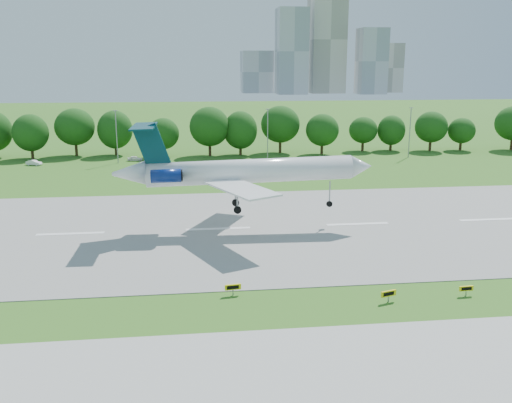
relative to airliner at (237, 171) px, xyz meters
name	(u,v)px	position (x,y,z in m)	size (l,w,h in m)	color
ground	(233,302)	(-2.70, -25.04, -8.25)	(600.00, 600.00, 0.00)	#31681B
runway	(218,229)	(-2.70, -0.04, -8.21)	(400.00, 45.00, 0.08)	gray
tree_line	(203,130)	(-2.70, 66.96, -2.06)	(288.40, 8.40, 10.40)	#382314
light_poles	(193,135)	(-5.20, 56.96, -1.91)	(175.90, 0.25, 12.19)	gray
skyline	(321,53)	(97.46, 365.57, 22.21)	(127.00, 52.00, 80.00)	#B2B2B7
airliner	(237,171)	(0.00, 0.00, 0.00)	(35.72, 26.11, 12.18)	white
taxi_sign_left	(233,287)	(-2.53, -23.47, -7.40)	(1.65, 0.40, 1.15)	gray
taxi_sign_centre	(466,289)	(20.48, -26.37, -7.49)	(1.47, 0.26, 1.03)	gray
taxi_sign_right	(389,294)	(12.29, -26.93, -7.39)	(1.64, 0.67, 1.17)	gray
service_vehicle_a	(34,163)	(-41.32, 56.32, -7.65)	(1.26, 3.62, 1.19)	white
service_vehicle_b	(135,158)	(-19.04, 59.60, -7.65)	(1.40, 3.49, 1.19)	white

